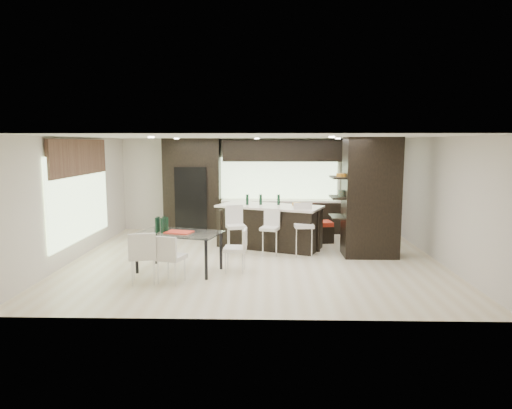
{
  "coord_description": "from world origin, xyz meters",
  "views": [
    {
      "loc": [
        0.27,
        -9.89,
        2.56
      ],
      "look_at": [
        0.0,
        0.6,
        1.15
      ],
      "focal_mm": 32.0,
      "sensor_mm": 36.0,
      "label": 1
    }
  ],
  "objects_px": {
    "floor_vase": "(352,227)",
    "chair_end": "(235,252)",
    "stool_mid": "(270,237)",
    "bench": "(305,232)",
    "stool_left": "(236,235)",
    "stool_right": "(304,235)",
    "dining_table": "(179,252)",
    "chair_far": "(143,259)",
    "chair_near": "(171,261)",
    "kitchen_island": "(270,226)"
  },
  "relations": [
    {
      "from": "kitchen_island",
      "to": "floor_vase",
      "type": "xyz_separation_m",
      "value": [
        1.98,
        -0.31,
        0.06
      ]
    },
    {
      "from": "chair_near",
      "to": "dining_table",
      "type": "bearing_deg",
      "value": 108.25
    },
    {
      "from": "stool_right",
      "to": "dining_table",
      "type": "bearing_deg",
      "value": -156.45
    },
    {
      "from": "stool_right",
      "to": "floor_vase",
      "type": "height_order",
      "value": "floor_vase"
    },
    {
      "from": "chair_end",
      "to": "bench",
      "type": "bearing_deg",
      "value": -26.95
    },
    {
      "from": "chair_far",
      "to": "bench",
      "type": "bearing_deg",
      "value": 35.75
    },
    {
      "from": "stool_mid",
      "to": "stool_left",
      "type": "bearing_deg",
      "value": -161.12
    },
    {
      "from": "stool_right",
      "to": "bench",
      "type": "bearing_deg",
      "value": 80.41
    },
    {
      "from": "dining_table",
      "to": "chair_far",
      "type": "height_order",
      "value": "chair_far"
    },
    {
      "from": "bench",
      "to": "chair_near",
      "type": "height_order",
      "value": "chair_near"
    },
    {
      "from": "stool_left",
      "to": "chair_near",
      "type": "relative_size",
      "value": 1.11
    },
    {
      "from": "bench",
      "to": "floor_vase",
      "type": "bearing_deg",
      "value": -49.2
    },
    {
      "from": "chair_far",
      "to": "stool_mid",
      "type": "bearing_deg",
      "value": 30.71
    },
    {
      "from": "stool_left",
      "to": "bench",
      "type": "height_order",
      "value": "stool_left"
    },
    {
      "from": "stool_mid",
      "to": "dining_table",
      "type": "height_order",
      "value": "stool_mid"
    },
    {
      "from": "chair_far",
      "to": "chair_end",
      "type": "relative_size",
      "value": 1.11
    },
    {
      "from": "stool_left",
      "to": "stool_mid",
      "type": "height_order",
      "value": "stool_left"
    },
    {
      "from": "stool_mid",
      "to": "chair_end",
      "type": "xyz_separation_m",
      "value": [
        -0.7,
        -1.36,
        -0.03
      ]
    },
    {
      "from": "stool_mid",
      "to": "bench",
      "type": "distance_m",
      "value": 1.71
    },
    {
      "from": "stool_right",
      "to": "chair_near",
      "type": "relative_size",
      "value": 1.15
    },
    {
      "from": "stool_left",
      "to": "stool_mid",
      "type": "distance_m",
      "value": 0.78
    },
    {
      "from": "floor_vase",
      "to": "chair_far",
      "type": "xyz_separation_m",
      "value": [
        -4.31,
        -2.67,
        -0.14
      ]
    },
    {
      "from": "stool_mid",
      "to": "bench",
      "type": "height_order",
      "value": "stool_mid"
    },
    {
      "from": "stool_right",
      "to": "chair_near",
      "type": "xyz_separation_m",
      "value": [
        -2.59,
        -2.11,
        -0.06
      ]
    },
    {
      "from": "kitchen_island",
      "to": "stool_mid",
      "type": "height_order",
      "value": "kitchen_island"
    },
    {
      "from": "kitchen_island",
      "to": "stool_right",
      "type": "height_order",
      "value": "kitchen_island"
    },
    {
      "from": "chair_end",
      "to": "stool_mid",
      "type": "bearing_deg",
      "value": -23.91
    },
    {
      "from": "dining_table",
      "to": "chair_near",
      "type": "bearing_deg",
      "value": -74.61
    },
    {
      "from": "floor_vase",
      "to": "chair_end",
      "type": "distance_m",
      "value": 3.28
    },
    {
      "from": "dining_table",
      "to": "chair_end",
      "type": "xyz_separation_m",
      "value": [
        1.12,
        0.0,
        0.01
      ]
    },
    {
      "from": "stool_left",
      "to": "stool_right",
      "type": "bearing_deg",
      "value": -16.04
    },
    {
      "from": "kitchen_island",
      "to": "stool_left",
      "type": "bearing_deg",
      "value": -110.49
    },
    {
      "from": "dining_table",
      "to": "stool_left",
      "type": "bearing_deg",
      "value": 67.58
    },
    {
      "from": "floor_vase",
      "to": "bench",
      "type": "bearing_deg",
      "value": 139.34
    },
    {
      "from": "stool_mid",
      "to": "stool_right",
      "type": "bearing_deg",
      "value": 16.11
    },
    {
      "from": "bench",
      "to": "chair_far",
      "type": "distance_m",
      "value": 4.84
    },
    {
      "from": "stool_left",
      "to": "chair_far",
      "type": "distance_m",
      "value": 2.64
    },
    {
      "from": "floor_vase",
      "to": "chair_near",
      "type": "bearing_deg",
      "value": -145.12
    },
    {
      "from": "stool_right",
      "to": "bench",
      "type": "relative_size",
      "value": 0.68
    },
    {
      "from": "stool_mid",
      "to": "chair_end",
      "type": "height_order",
      "value": "stool_mid"
    },
    {
      "from": "kitchen_island",
      "to": "chair_far",
      "type": "relative_size",
      "value": 2.82
    },
    {
      "from": "kitchen_island",
      "to": "chair_end",
      "type": "distance_m",
      "value": 2.3
    },
    {
      "from": "floor_vase",
      "to": "stool_left",
      "type": "bearing_deg",
      "value": -169.03
    },
    {
      "from": "stool_left",
      "to": "chair_end",
      "type": "bearing_deg",
      "value": -102.4
    },
    {
      "from": "bench",
      "to": "chair_near",
      "type": "bearing_deg",
      "value": -136.19
    },
    {
      "from": "stool_left",
      "to": "dining_table",
      "type": "xyz_separation_m",
      "value": [
        -1.04,
        -1.35,
        -0.07
      ]
    },
    {
      "from": "floor_vase",
      "to": "chair_near",
      "type": "distance_m",
      "value": 4.64
    },
    {
      "from": "stool_mid",
      "to": "chair_far",
      "type": "xyz_separation_m",
      "value": [
        -2.33,
        -2.15,
        0.02
      ]
    },
    {
      "from": "stool_mid",
      "to": "chair_near",
      "type": "distance_m",
      "value": 2.8
    },
    {
      "from": "stool_right",
      "to": "stool_mid",
      "type": "bearing_deg",
      "value": 174.58
    }
  ]
}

